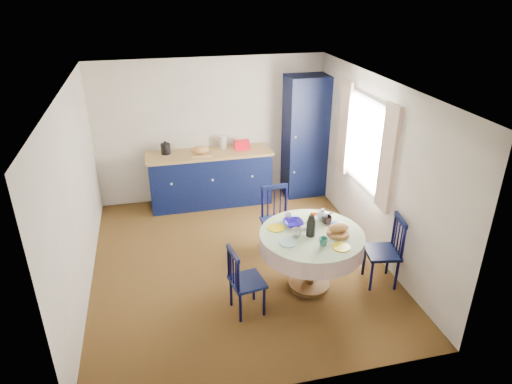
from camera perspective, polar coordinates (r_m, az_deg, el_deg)
floor at (r=6.60m, az=-2.25°, el=-8.67°), size 4.50×4.50×0.00m
ceiling at (r=5.59m, az=-2.70°, el=13.05°), size 4.50×4.50×0.00m
wall_back at (r=8.06m, az=-5.57°, el=7.68°), size 4.00×0.02×2.50m
wall_left at (r=5.98m, az=-21.60°, el=-0.62°), size 0.02×4.50×2.50m
wall_right at (r=6.62m, az=14.80°, el=2.88°), size 0.02×4.50×2.50m
window at (r=6.75m, az=13.56°, el=5.96°), size 0.10×1.74×1.45m
kitchen_counter at (r=8.05m, az=-5.76°, el=1.86°), size 2.15×0.67×1.20m
pantry_cabinet at (r=8.26m, az=6.28°, el=6.90°), size 0.77×0.57×2.18m
dining_table at (r=5.81m, az=7.01°, el=-6.20°), size 1.31×1.31×1.07m
chair_left at (r=5.47m, az=-1.49°, el=-11.01°), size 0.44×0.45×0.89m
chair_far at (r=6.63m, az=2.63°, el=-3.43°), size 0.45×0.43×0.98m
chair_right at (r=6.17m, az=15.88°, el=-7.04°), size 0.48×0.49×0.96m
mug_a at (r=5.64m, az=5.07°, el=-5.07°), size 0.13×0.13×0.10m
mug_b at (r=5.49m, az=8.41°, el=-6.17°), size 0.11×0.11×0.10m
mug_c at (r=5.96m, az=8.84°, el=-3.46°), size 0.13×0.13×0.11m
mug_d at (r=5.98m, az=4.02°, el=-3.12°), size 0.10×0.10×0.10m
cobalt_bowl at (r=5.88m, az=4.69°, el=-3.92°), size 0.25×0.25×0.06m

